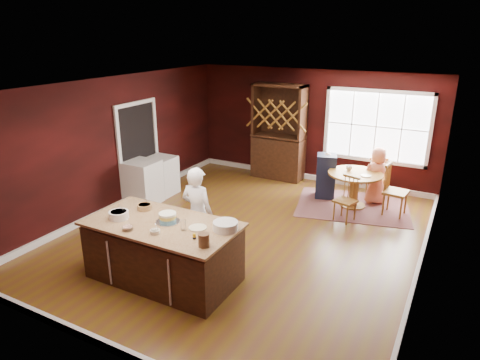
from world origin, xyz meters
name	(u,v)px	position (x,y,z in m)	size (l,w,h in m)	color
room_shell	(246,164)	(0.00, 0.00, 1.35)	(7.00, 7.00, 7.00)	brown
window	(376,126)	(1.50, 3.47, 1.50)	(2.36, 0.10, 1.66)	white
doorway	(139,152)	(-2.97, 0.60, 1.02)	(0.08, 1.26, 2.13)	white
kitchen_island	(163,252)	(-0.40, -1.91, 0.44)	(2.25, 1.18, 0.92)	#462413
dining_table	(355,183)	(1.41, 2.22, 0.53)	(1.12, 1.12, 0.75)	brown
baker	(197,213)	(-0.30, -1.12, 0.78)	(0.57, 0.37, 1.56)	white
layer_cake	(168,218)	(-0.33, -1.85, 0.99)	(0.35, 0.35, 0.14)	white
bowl_blue	(119,215)	(-1.04, -2.08, 0.98)	(0.29, 0.29, 0.11)	silver
bowl_yellow	(145,207)	(-0.93, -1.64, 0.96)	(0.23, 0.23, 0.08)	#9B8252
bowl_pink	(128,228)	(-0.66, -2.33, 0.95)	(0.16, 0.16, 0.06)	white
bowl_olive	(155,232)	(-0.26, -2.23, 0.95)	(0.14, 0.14, 0.05)	beige
drinking_glass	(183,225)	(0.03, -1.96, 1.00)	(0.08, 0.08, 0.16)	white
dinner_plate	(198,228)	(0.17, -1.82, 0.93)	(0.26, 0.26, 0.02)	beige
white_tub	(225,226)	(0.54, -1.67, 0.98)	(0.35, 0.35, 0.12)	silver
stoneware_crock	(204,240)	(0.53, -2.22, 1.01)	(0.15, 0.15, 0.18)	brown
toy_figurine	(194,236)	(0.31, -2.11, 0.96)	(0.05, 0.05, 0.08)	yellow
rug	(352,206)	(1.41, 2.22, 0.01)	(2.29, 1.77, 0.01)	brown
chair_east	(396,190)	(2.25, 2.17, 0.54)	(0.46, 0.43, 1.08)	brown
chair_south	(345,199)	(1.44, 1.42, 0.45)	(0.38, 0.36, 0.91)	brown
chair_north	(376,176)	(1.69, 3.01, 0.49)	(0.41, 0.39, 0.97)	brown
seated_woman	(377,176)	(1.77, 2.65, 0.62)	(0.60, 0.39, 1.24)	#E68461
high_chair	(326,175)	(0.71, 2.46, 0.51)	(0.42, 0.42, 1.03)	#242C47
toddler	(326,161)	(0.66, 2.57, 0.81)	(0.18, 0.14, 0.26)	#8CA5BF
table_plate	(366,176)	(1.64, 2.12, 0.76)	(0.21, 0.21, 0.02)	beige
table_cup	(349,168)	(1.24, 2.33, 0.80)	(0.13, 0.13, 0.10)	white
hutch	(279,132)	(-0.77, 3.22, 1.17)	(1.28, 0.53, 2.35)	black
washer	(143,182)	(-2.64, 0.28, 0.47)	(0.64, 0.62, 0.94)	white
dryer	(162,175)	(-2.64, 0.92, 0.43)	(0.60, 0.58, 0.87)	white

